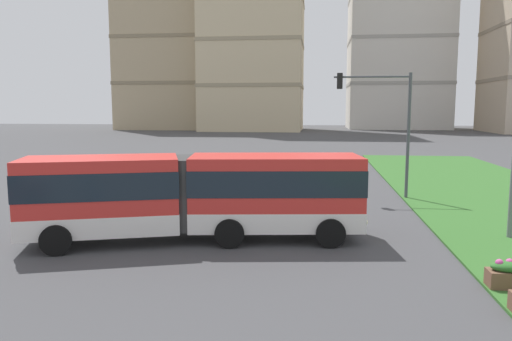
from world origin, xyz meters
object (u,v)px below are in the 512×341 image
(traffic_light_far_right, at_px, (385,113))
(apartment_tower_westcentre, at_px, (254,2))
(articulated_bus, at_px, (196,194))
(flower_planter_3, at_px, (510,274))
(apartment_tower_centre, at_px, (399,21))
(apartment_tower_west, at_px, (166,20))

(traffic_light_far_right, xyz_separation_m, apartment_tower_westcentre, (-16.82, 76.81, 21.59))
(articulated_bus, relative_size, apartment_tower_westcentre, 0.23)
(articulated_bus, xyz_separation_m, flower_planter_3, (9.22, -3.74, -1.23))
(flower_planter_3, xyz_separation_m, apartment_tower_centre, (12.38, 101.94, 23.34))
(traffic_light_far_right, xyz_separation_m, apartment_tower_centre, (13.99, 89.03, 19.37))
(flower_planter_3, height_order, apartment_tower_west, apartment_tower_west)
(flower_planter_3, bearing_deg, apartment_tower_west, 112.12)
(articulated_bus, height_order, apartment_tower_west, apartment_tower_west)
(articulated_bus, xyz_separation_m, apartment_tower_west, (-28.82, 89.83, 21.98))
(flower_planter_3, distance_m, traffic_light_far_right, 13.60)
(articulated_bus, relative_size, traffic_light_far_right, 1.87)
(apartment_tower_west, bearing_deg, articulated_bus, -72.21)
(traffic_light_far_right, bearing_deg, articulated_bus, -129.69)
(flower_planter_3, distance_m, apartment_tower_centre, 105.31)
(apartment_tower_centre, bearing_deg, articulated_bus, -102.41)
(articulated_bus, height_order, flower_planter_3, articulated_bus)
(traffic_light_far_right, bearing_deg, apartment_tower_west, 114.31)
(apartment_tower_westcentre, relative_size, apartment_tower_centre, 1.09)
(apartment_tower_westcentre, bearing_deg, apartment_tower_centre, 21.64)
(apartment_tower_west, height_order, apartment_tower_westcentre, apartment_tower_westcentre)
(articulated_bus, distance_m, apartment_tower_west, 96.87)
(flower_planter_3, height_order, apartment_tower_westcentre, apartment_tower_westcentre)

